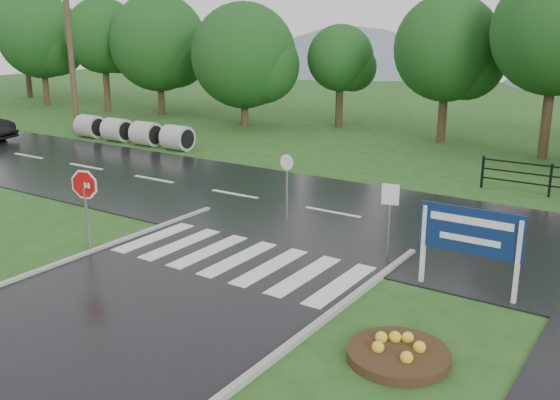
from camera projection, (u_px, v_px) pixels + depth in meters
The scene contains 11 objects.
ground at pixel (82, 339), 12.13m from camera, with size 120.00×120.00×0.00m, color #23501A.
main_road at pixel (333, 214), 20.12m from camera, with size 90.00×8.00×0.04m, color black.
crosswalk at pixel (239, 259), 16.11m from camera, with size 6.50×2.80×0.02m.
treeline at pixel (489, 148), 30.78m from camera, with size 83.20×5.20×10.00m.
culvert_pipes at pixel (131, 132), 31.72m from camera, with size 7.60×1.20×1.20m.
stop_sign at pixel (85, 191), 16.30m from camera, with size 1.04×0.29×2.40m.
estate_billboard at pixel (470, 235), 13.82m from camera, with size 2.31×0.10×2.02m.
flower_bed at pixel (398, 353), 11.35m from camera, with size 1.89×1.89×0.38m.
reg_sign_small at pixel (390, 206), 15.90m from camera, with size 0.44×0.13×2.01m.
reg_sign_round at pixel (287, 179), 18.99m from camera, with size 0.49×0.09×2.12m.
utility_pole_west at pixel (70, 47), 33.59m from camera, with size 1.64×0.31×9.23m.
Camera 1 is at (9.28, -6.94, 5.92)m, focal length 40.00 mm.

